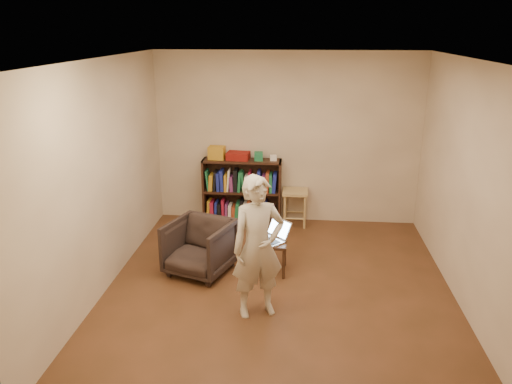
# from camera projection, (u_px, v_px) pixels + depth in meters

# --- Properties ---
(floor) EXTENTS (4.50, 4.50, 0.00)m
(floor) POSITION_uv_depth(u_px,v_px,m) (278.00, 289.00, 5.83)
(floor) COLOR #442A16
(floor) RESTS_ON ground
(ceiling) EXTENTS (4.50, 4.50, 0.00)m
(ceiling) POSITION_uv_depth(u_px,v_px,m) (282.00, 60.00, 5.01)
(ceiling) COLOR silver
(ceiling) RESTS_ON wall_back
(wall_back) EXTENTS (4.00, 0.00, 4.00)m
(wall_back) POSITION_uv_depth(u_px,v_px,m) (287.00, 139.00, 7.55)
(wall_back) COLOR beige
(wall_back) RESTS_ON floor
(wall_left) EXTENTS (0.00, 4.50, 4.50)m
(wall_left) POSITION_uv_depth(u_px,v_px,m) (102.00, 178.00, 5.60)
(wall_left) COLOR beige
(wall_left) RESTS_ON floor
(wall_right) EXTENTS (0.00, 4.50, 4.50)m
(wall_right) POSITION_uv_depth(u_px,v_px,m) (470.00, 188.00, 5.25)
(wall_right) COLOR beige
(wall_right) RESTS_ON floor
(bookshelf) EXTENTS (1.20, 0.30, 1.00)m
(bookshelf) POSITION_uv_depth(u_px,v_px,m) (242.00, 195.00, 7.73)
(bookshelf) COLOR black
(bookshelf) RESTS_ON floor
(box_yellow) EXTENTS (0.25, 0.19, 0.20)m
(box_yellow) POSITION_uv_depth(u_px,v_px,m) (217.00, 153.00, 7.56)
(box_yellow) COLOR gold
(box_yellow) RESTS_ON bookshelf
(red_cloth) EXTENTS (0.35, 0.27, 0.11)m
(red_cloth) POSITION_uv_depth(u_px,v_px,m) (238.00, 156.00, 7.55)
(red_cloth) COLOR maroon
(red_cloth) RESTS_ON bookshelf
(box_green) EXTENTS (0.14, 0.14, 0.13)m
(box_green) POSITION_uv_depth(u_px,v_px,m) (259.00, 156.00, 7.50)
(box_green) COLOR #1D6F41
(box_green) RESTS_ON bookshelf
(box_white) EXTENTS (0.11, 0.11, 0.08)m
(box_white) POSITION_uv_depth(u_px,v_px,m) (273.00, 158.00, 7.50)
(box_white) COLOR white
(box_white) RESTS_ON bookshelf
(stool) EXTENTS (0.38, 0.38, 0.55)m
(stool) POSITION_uv_depth(u_px,v_px,m) (295.00, 197.00, 7.60)
(stool) COLOR tan
(stool) RESTS_ON floor
(armchair) EXTENTS (0.92, 0.94, 0.67)m
(armchair) POSITION_uv_depth(u_px,v_px,m) (199.00, 247.00, 6.13)
(armchair) COLOR #2C211D
(armchair) RESTS_ON floor
(side_table) EXTENTS (0.41, 0.41, 0.41)m
(side_table) POSITION_uv_depth(u_px,v_px,m) (270.00, 246.00, 6.15)
(side_table) COLOR black
(side_table) RESTS_ON floor
(laptop) EXTENTS (0.50, 0.50, 0.24)m
(laptop) POSITION_uv_depth(u_px,v_px,m) (273.00, 236.00, 6.14)
(laptop) COLOR #BBBBC0
(laptop) RESTS_ON side_table
(person) EXTENTS (0.66, 0.55, 1.53)m
(person) POSITION_uv_depth(u_px,v_px,m) (258.00, 247.00, 5.11)
(person) COLOR beige
(person) RESTS_ON floor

